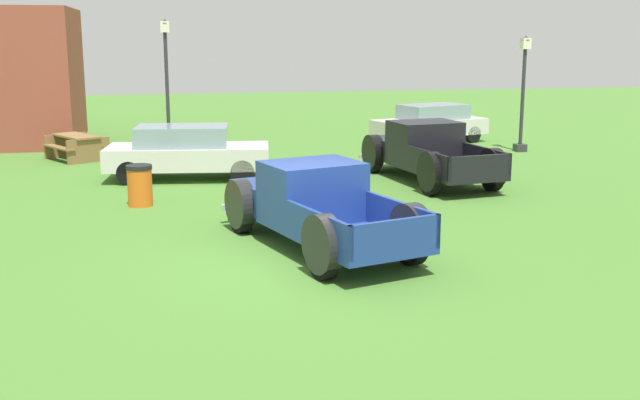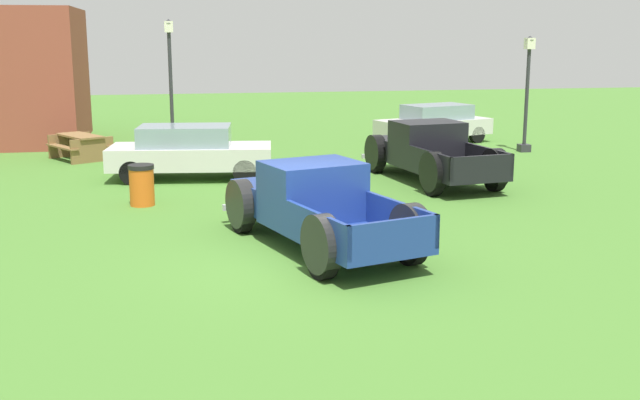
% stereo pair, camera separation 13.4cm
% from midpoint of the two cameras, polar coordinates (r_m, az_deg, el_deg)
% --- Properties ---
extents(ground_plane, '(80.00, 80.00, 0.00)m').
position_cam_midpoint_polar(ground_plane, '(13.62, -1.67, -4.41)').
color(ground_plane, '#477A2D').
extents(pickup_truck_foreground, '(3.20, 5.39, 1.56)m').
position_cam_midpoint_polar(pickup_truck_foreground, '(14.52, -0.96, -0.34)').
color(pickup_truck_foreground, navy).
rests_on(pickup_truck_foreground, ground_plane).
extents(pickup_truck_behind_left, '(2.65, 5.38, 1.58)m').
position_cam_midpoint_polar(pickup_truck_behind_left, '(21.26, 7.39, 3.54)').
color(pickup_truck_behind_left, black).
rests_on(pickup_truck_behind_left, ground_plane).
extents(sedan_distant_a, '(4.45, 2.85, 1.38)m').
position_cam_midpoint_polar(sedan_distant_a, '(28.57, 7.97, 5.62)').
color(sedan_distant_a, silver).
rests_on(sedan_distant_a, ground_plane).
extents(sedan_distant_b, '(4.54, 2.34, 1.45)m').
position_cam_midpoint_polar(sedan_distant_b, '(21.41, -9.94, 3.54)').
color(sedan_distant_b, silver).
rests_on(sedan_distant_b, ground_plane).
extents(lamp_post_near, '(0.36, 0.36, 4.36)m').
position_cam_midpoint_polar(lamp_post_near, '(26.53, -11.30, 8.40)').
color(lamp_post_near, '#2D2D33').
rests_on(lamp_post_near, ground_plane).
extents(lamp_post_far, '(0.36, 0.36, 3.82)m').
position_cam_midpoint_polar(lamp_post_far, '(26.88, 14.52, 7.71)').
color(lamp_post_far, '#2D2D33').
rests_on(lamp_post_far, ground_plane).
extents(picnic_table, '(2.19, 2.30, 0.78)m').
position_cam_midpoint_polar(picnic_table, '(25.61, -17.56, 3.93)').
color(picnic_table, olive).
rests_on(picnic_table, ground_plane).
extents(trash_can, '(0.59, 0.59, 0.95)m').
position_cam_midpoint_polar(trash_can, '(18.27, -13.27, 1.06)').
color(trash_can, orange).
rests_on(trash_can, ground_plane).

